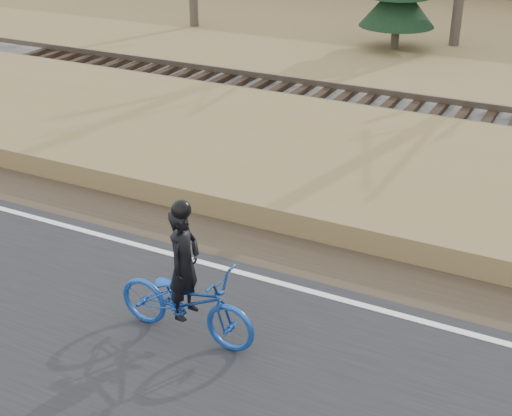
% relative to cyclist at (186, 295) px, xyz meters
% --- Properties ---
extents(cyclist, '(2.09, 0.74, 2.05)m').
position_rel_cyclist_xyz_m(cyclist, '(0.00, 0.00, 0.00)').
color(cyclist, '#16429D').
rests_on(cyclist, road).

